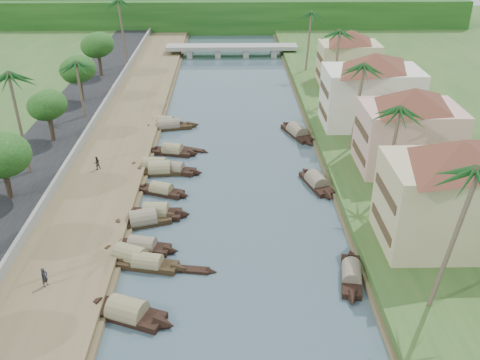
{
  "coord_description": "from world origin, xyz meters",
  "views": [
    {
      "loc": [
        -0.79,
        -43.03,
        28.85
      ],
      "look_at": [
        0.38,
        9.35,
        2.0
      ],
      "focal_mm": 40.0,
      "sensor_mm": 36.0,
      "label": 1
    }
  ],
  "objects_px": {
    "building_near": "(453,192)",
    "sampan_1": "(128,313)",
    "bridge": "(232,48)",
    "person_near": "(44,277)"
  },
  "relations": [
    {
      "from": "bridge",
      "to": "person_near",
      "type": "relative_size",
      "value": 16.07
    },
    {
      "from": "sampan_1",
      "to": "person_near",
      "type": "height_order",
      "value": "person_near"
    },
    {
      "from": "building_near",
      "to": "sampan_1",
      "type": "height_order",
      "value": "building_near"
    },
    {
      "from": "bridge",
      "to": "sampan_1",
      "type": "xyz_separation_m",
      "value": [
        -8.91,
        -82.26,
        -1.3
      ]
    },
    {
      "from": "bridge",
      "to": "person_near",
      "type": "xyz_separation_m",
      "value": [
        -16.12,
        -79.21,
        -0.05
      ]
    },
    {
      "from": "bridge",
      "to": "sampan_1",
      "type": "bearing_deg",
      "value": -96.18
    },
    {
      "from": "bridge",
      "to": "building_near",
      "type": "distance_m",
      "value": 76.54
    },
    {
      "from": "bridge",
      "to": "sampan_1",
      "type": "distance_m",
      "value": 82.75
    },
    {
      "from": "building_near",
      "to": "sampan_1",
      "type": "relative_size",
      "value": 1.73
    },
    {
      "from": "bridge",
      "to": "person_near",
      "type": "distance_m",
      "value": 80.83
    }
  ]
}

